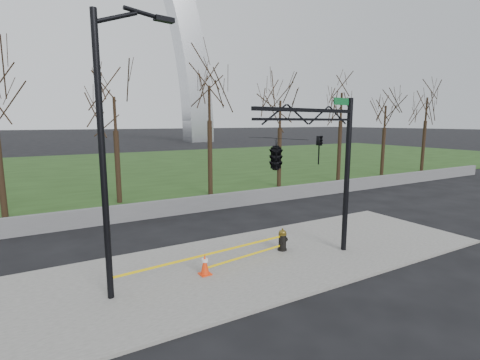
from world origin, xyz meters
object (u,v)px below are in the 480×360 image
fire_hydrant (283,240)px  street_light (110,138)px  traffic_cone (205,264)px  traffic_signal_mast (292,153)px

fire_hydrant → street_light: street_light is taller
traffic_cone → street_light: bearing=-179.4°
street_light → traffic_signal_mast: 5.53m
traffic_signal_mast → fire_hydrant: bearing=48.9°
fire_hydrant → traffic_cone: fire_hydrant is taller
street_light → traffic_signal_mast: (5.37, -1.20, -0.55)m
fire_hydrant → traffic_cone: 3.66m
street_light → fire_hydrant: bearing=-4.2°
traffic_signal_mast → traffic_cone: bearing=143.5°
street_light → traffic_signal_mast: size_ratio=1.37×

